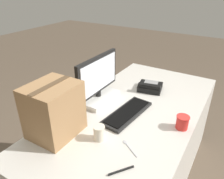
{
  "coord_description": "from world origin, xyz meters",
  "views": [
    {
      "loc": [
        -1.28,
        -0.59,
        1.65
      ],
      "look_at": [
        -0.05,
        0.16,
        0.9
      ],
      "focal_mm": 35.0,
      "sensor_mm": 36.0,
      "label": 1
    }
  ],
  "objects": [
    {
      "name": "paper_cup_right",
      "position": [
        -0.03,
        -0.37,
        0.8
      ],
      "size": [
        0.09,
        0.09,
        0.09
      ],
      "color": "red",
      "rests_on": "office_desk"
    },
    {
      "name": "cardboard_box",
      "position": [
        -0.5,
        0.31,
        0.92
      ],
      "size": [
        0.31,
        0.27,
        0.34
      ],
      "rotation": [
        0.0,
        0.0,
        0.01
      ],
      "color": "#9E754C",
      "rests_on": "office_desk"
    },
    {
      "name": "paper_cup_left",
      "position": [
        -0.41,
        0.03,
        0.8
      ],
      "size": [
        0.07,
        0.07,
        0.1
      ],
      "color": "beige",
      "rests_on": "office_desk"
    },
    {
      "name": "keyboard",
      "position": [
        -0.08,
        0.01,
        0.77
      ],
      "size": [
        0.47,
        0.21,
        0.03
      ],
      "rotation": [
        0.0,
        0.0,
        -0.1
      ],
      "color": "black",
      "rests_on": "office_desk"
    },
    {
      "name": "spoon",
      "position": [
        -0.37,
        -0.15,
        0.76
      ],
      "size": [
        0.1,
        0.14,
        0.0
      ],
      "rotation": [
        0.0,
        0.0,
        1.0
      ],
      "color": "#B2B2B7",
      "rests_on": "office_desk"
    },
    {
      "name": "ground_plane",
      "position": [
        0.0,
        0.0,
        0.0
      ],
      "size": [
        12.0,
        12.0,
        0.0
      ],
      "primitive_type": "plane",
      "color": "brown"
    },
    {
      "name": "pen_marker",
      "position": [
        -0.56,
        -0.21,
        0.76
      ],
      "size": [
        0.13,
        0.09,
        0.01
      ],
      "rotation": [
        0.0,
        0.0,
        2.52
      ],
      "color": "black",
      "rests_on": "office_desk"
    },
    {
      "name": "office_desk",
      "position": [
        0.0,
        0.0,
        0.38
      ],
      "size": [
        1.8,
        0.9,
        0.75
      ],
      "color": "beige",
      "rests_on": "ground_plane"
    },
    {
      "name": "desk_phone",
      "position": [
        0.37,
        0.02,
        0.78
      ],
      "size": [
        0.22,
        0.23,
        0.08
      ],
      "rotation": [
        0.0,
        0.0,
        0.21
      ],
      "color": "black",
      "rests_on": "office_desk"
    },
    {
      "name": "monitor",
      "position": [
        -0.01,
        0.31,
        0.9
      ],
      "size": [
        0.49,
        0.2,
        0.37
      ],
      "color": "white",
      "rests_on": "office_desk"
    }
  ]
}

